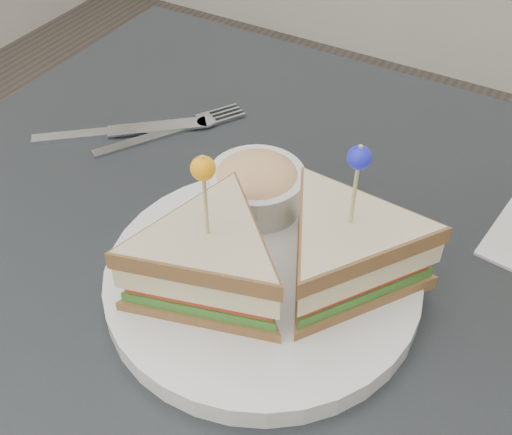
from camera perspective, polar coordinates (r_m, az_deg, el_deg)
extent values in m
cube|color=black|center=(0.61, -1.28, -4.70)|extent=(0.80, 0.80, 0.03)
cylinder|color=black|center=(1.22, -6.60, -0.07)|extent=(0.04, 0.04, 0.72)
cylinder|color=white|center=(0.57, 0.57, -5.65)|extent=(0.34, 0.34, 0.02)
cylinder|color=white|center=(0.56, 0.58, -4.92)|extent=(0.34, 0.34, 0.01)
cylinder|color=tan|center=(0.48, -4.51, 1.30)|extent=(0.00, 0.00, 0.09)
sphere|color=orange|center=(0.46, -4.73, 4.39)|extent=(0.02, 0.02, 0.02)
cylinder|color=tan|center=(0.49, 8.75, 2.24)|extent=(0.00, 0.00, 0.09)
sphere|color=#181DB9|center=(0.47, 9.16, 5.28)|extent=(0.02, 0.02, 0.02)
cylinder|color=silver|center=(0.62, 0.07, 2.45)|extent=(0.11, 0.11, 0.04)
ellipsoid|color=#E0B772|center=(0.61, 0.07, 3.49)|extent=(0.10, 0.10, 0.04)
cube|color=#B6BCC1|center=(0.75, -9.95, 6.83)|extent=(0.07, 0.11, 0.00)
cube|color=#B6BCC1|center=(0.77, -4.45, 8.66)|extent=(0.03, 0.03, 0.00)
cube|color=white|center=(0.78, -15.85, 6.98)|extent=(0.08, 0.07, 0.01)
cube|color=white|center=(0.77, -8.77, 7.98)|extent=(0.10, 0.09, 0.00)
cylinder|color=white|center=(0.77, -4.48, 8.47)|extent=(0.03, 0.03, 0.00)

